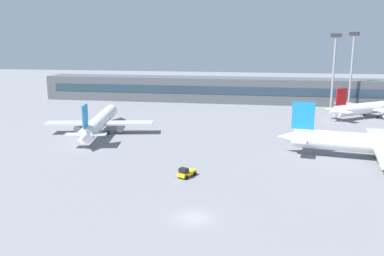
# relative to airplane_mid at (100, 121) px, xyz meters

# --- Properties ---
(ground_plane) EXTENTS (400.00, 400.00, 0.00)m
(ground_plane) POSITION_rel_airplane_mid_xyz_m (31.13, -4.42, -2.85)
(ground_plane) COLOR gray
(terminal_building) EXTENTS (147.04, 12.13, 9.00)m
(terminal_building) POSITION_rel_airplane_mid_xyz_m (31.13, 56.07, 1.65)
(terminal_building) COLOR #4C5156
(terminal_building) RESTS_ON ground_plane
(airplane_mid) EXTENTS (26.51, 37.56, 9.34)m
(airplane_mid) POSITION_rel_airplane_mid_xyz_m (0.00, 0.00, 0.00)
(airplane_mid) COLOR white
(airplane_mid) RESTS_ON ground_plane
(airplane_far) EXTENTS (32.08, 25.74, 9.39)m
(airplane_far) POSITION_rel_airplane_mid_xyz_m (73.38, 33.82, 0.01)
(airplane_far) COLOR white
(airplane_far) RESTS_ON ground_plane
(baggage_tug_yellow) EXTENTS (2.98, 3.89, 1.75)m
(baggage_tug_yellow) POSITION_rel_airplane_mid_xyz_m (27.22, -29.08, -2.05)
(baggage_tug_yellow) COLOR yellow
(baggage_tug_yellow) RESTS_ON ground_plane
(floodlight_tower_west) EXTENTS (3.20, 0.80, 24.61)m
(floodlight_tower_west) POSITION_rel_airplane_mid_xyz_m (61.19, 38.37, 11.46)
(floodlight_tower_west) COLOR gray
(floodlight_tower_west) RESTS_ON ground_plane
(floodlight_tower_east) EXTENTS (3.20, 0.80, 25.19)m
(floodlight_tower_east) POSITION_rel_airplane_mid_xyz_m (68.35, 47.46, 11.76)
(floodlight_tower_east) COLOR gray
(floodlight_tower_east) RESTS_ON ground_plane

